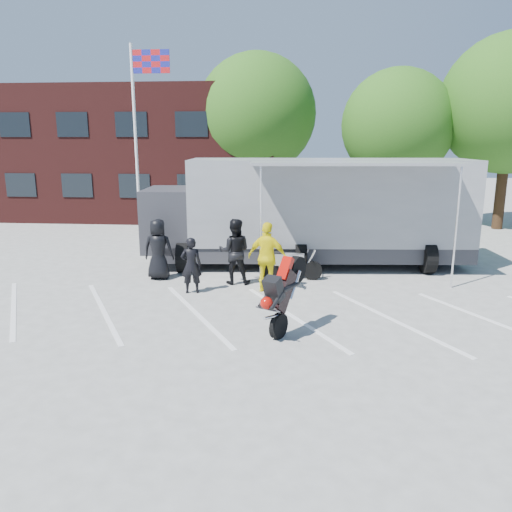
# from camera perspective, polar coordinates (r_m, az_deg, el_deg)

# --- Properties ---
(ground) EXTENTS (100.00, 100.00, 0.00)m
(ground) POSITION_cam_1_polar(r_m,az_deg,el_deg) (11.45, 3.11, -8.59)
(ground) COLOR #A9A9A4
(ground) RESTS_ON ground
(parking_bay_lines) EXTENTS (18.09, 13.33, 0.01)m
(parking_bay_lines) POSITION_cam_1_polar(r_m,az_deg,el_deg) (12.39, 3.27, -6.86)
(parking_bay_lines) COLOR white
(parking_bay_lines) RESTS_ON ground
(office_building) EXTENTS (18.00, 8.00, 7.00)m
(office_building) POSITION_cam_1_polar(r_m,az_deg,el_deg) (30.46, -15.06, 11.25)
(office_building) COLOR #431715
(office_building) RESTS_ON ground
(flagpole) EXTENTS (1.61, 0.12, 8.00)m
(flagpole) POSITION_cam_1_polar(r_m,az_deg,el_deg) (21.68, -13.04, 14.92)
(flagpole) COLOR white
(flagpole) RESTS_ON ground
(tree_left) EXTENTS (6.12, 6.12, 8.64)m
(tree_left) POSITION_cam_1_polar(r_m,az_deg,el_deg) (26.78, 0.07, 15.92)
(tree_left) COLOR #382314
(tree_left) RESTS_ON ground
(tree_mid) EXTENTS (5.44, 5.44, 7.68)m
(tree_mid) POSITION_cam_1_polar(r_m,az_deg,el_deg) (26.08, 15.87, 14.16)
(tree_mid) COLOR #382314
(tree_mid) RESTS_ON ground
(tree_right) EXTENTS (6.46, 6.46, 9.12)m
(tree_right) POSITION_cam_1_polar(r_m,az_deg,el_deg) (26.99, 27.06, 15.19)
(tree_right) COLOR #382314
(tree_right) RESTS_ON ground
(transporter_truck) EXTENTS (11.74, 6.27, 3.62)m
(transporter_truck) POSITION_cam_1_polar(r_m,az_deg,el_deg) (17.52, 6.50, -0.97)
(transporter_truck) COLOR gray
(transporter_truck) RESTS_ON ground
(parked_motorcycle) EXTENTS (2.02, 0.77, 1.04)m
(parked_motorcycle) POSITION_cam_1_polar(r_m,az_deg,el_deg) (15.65, 3.99, -2.62)
(parked_motorcycle) COLOR #A5A5AA
(parked_motorcycle) RESTS_ON ground
(stunt_bike_rider) EXTENTS (1.45, 1.79, 1.91)m
(stunt_bike_rider) POSITION_cam_1_polar(r_m,az_deg,el_deg) (11.57, 4.20, -8.37)
(stunt_bike_rider) COLOR black
(stunt_bike_rider) RESTS_ON ground
(spectator_leather_a) EXTENTS (0.93, 0.61, 1.89)m
(spectator_leather_a) POSITION_cam_1_polar(r_m,az_deg,el_deg) (15.71, -11.10, 0.77)
(spectator_leather_a) COLOR black
(spectator_leather_a) RESTS_ON ground
(spectator_leather_b) EXTENTS (0.65, 0.49, 1.60)m
(spectator_leather_b) POSITION_cam_1_polar(r_m,az_deg,el_deg) (14.13, -7.42, -1.06)
(spectator_leather_b) COLOR black
(spectator_leather_b) RESTS_ON ground
(spectator_leather_c) EXTENTS (0.99, 0.79, 1.97)m
(spectator_leather_c) POSITION_cam_1_polar(r_m,az_deg,el_deg) (14.92, -2.45, 0.52)
(spectator_leather_c) COLOR black
(spectator_leather_c) RESTS_ON ground
(spectator_hivis) EXTENTS (1.27, 0.83, 2.01)m
(spectator_hivis) POSITION_cam_1_polar(r_m,az_deg,el_deg) (14.09, 1.34, -0.16)
(spectator_hivis) COLOR #FFEC0D
(spectator_hivis) RESTS_ON ground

